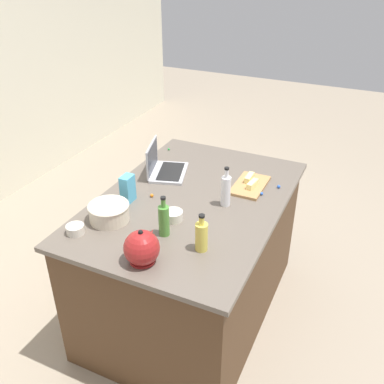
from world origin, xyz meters
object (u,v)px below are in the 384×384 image
Objects in this scene: bottle_oil at (201,236)px; mixing_bowl_large at (109,212)px; bottle_vinegar at (226,190)px; ramekin_medium at (75,229)px; bottle_olive at (164,220)px; ramekin_small at (174,216)px; laptop at (164,167)px; cutting_board at (250,185)px; butter_stick_right at (249,178)px; candy_bag at (128,189)px; kettle at (142,248)px; butter_stick_left at (252,184)px.

mixing_bowl_large is at bearing 87.35° from bottle_oil.
ramekin_medium is (-0.62, 0.63, -0.08)m from bottle_vinegar.
bottle_olive reaches higher than ramekin_small.
bottle_oil is at bearing -138.98° from laptop.
laptop is 0.60m from cutting_board.
bottle_vinegar is 2.28× the size of butter_stick_right.
ramekin_small is (0.16, -0.33, -0.03)m from mixing_bowl_large.
ramekin_small is at bearing -51.22° from ramekin_medium.
candy_bag is at bearing 176.54° from laptop.
kettle is 0.39m from ramekin_small.
kettle is 0.46m from ramekin_medium.
laptop is 3.28× the size of butter_stick_left.
bottle_vinegar reaches higher than bottle_oil.
laptop is 3.67× the size of ramekin_medium.
bottle_oil is at bearing -112.80° from candy_bag.
bottle_oil is at bearing -76.79° from ramekin_medium.
butter_stick_right is at bearing -7.34° from bottle_vinegar.
kettle is at bearing -176.23° from ramekin_small.
candy_bag is at bearing 128.05° from cutting_board.
bottle_olive is 2.38× the size of ramekin_medium.
laptop is 3.28× the size of butter_stick_right.
bottle_vinegar is at bearing -15.06° from kettle.
bottle_oil is 0.90× the size of bottle_olive.
butter_stick_left is at bearing -42.36° from mixing_bowl_large.
butter_stick_right is (0.75, -0.23, -0.06)m from bottle_olive.
bottle_vinegar is 0.88m from ramekin_medium.
mixing_bowl_large is 0.58m from bottle_oil.
bottle_vinegar is (0.43, -0.54, 0.05)m from mixing_bowl_large.
bottle_olive is at bearing -66.18° from ramekin_medium.
butter_stick_left is (-0.02, -0.02, 0.03)m from cutting_board.
bottle_olive is at bearing 2.04° from kettle.
bottle_vinegar reaches higher than cutting_board.
cutting_board is 2.92× the size of butter_stick_left.
butter_stick_left is at bearing -3.30° from bottle_oil.
kettle is (-0.21, 0.23, -0.01)m from bottle_oil.
ramekin_small is at bearing 6.64° from bottle_olive.
cutting_board is (0.71, -0.60, -0.04)m from mixing_bowl_large.
mixing_bowl_large is 0.35m from bottle_olive.
butter_stick_right is (0.13, -0.57, -0.01)m from laptop.
laptop is at bearing 102.41° from butter_stick_right.
kettle is (-0.24, -0.01, -0.02)m from bottle_olive.
bottle_vinegar is 0.30m from cutting_board.
bottle_vinegar is 1.19× the size of bottle_oil.
ramekin_medium is (-0.19, 0.09, -0.03)m from mixing_bowl_large.
bottle_oil is (-0.66, -0.57, 0.04)m from laptop.
bottle_oil is at bearing -179.70° from butter_stick_right.
butter_stick_left is at bearing -136.13° from cutting_board.
bottle_olive is (0.01, -0.35, 0.04)m from mixing_bowl_large.
laptop is at bearing -3.46° from candy_bag.
butter_stick_right is at bearing -77.59° from laptop.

